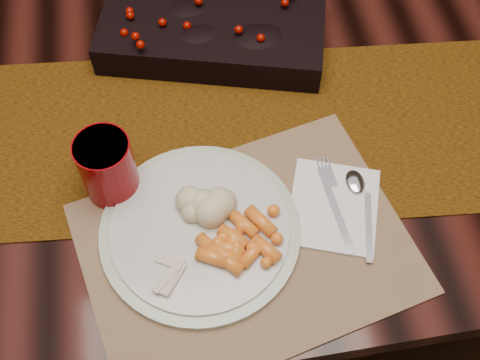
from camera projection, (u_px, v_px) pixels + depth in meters
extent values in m
plane|color=black|center=(221.00, 254.00, 1.66)|extent=(5.00, 5.00, 0.00)
cube|color=black|center=(217.00, 185.00, 1.34)|extent=(1.80, 1.00, 0.75)
cube|color=#392006|center=(252.00, 132.00, 0.95)|extent=(1.67, 0.49, 0.00)
cube|color=brown|center=(246.00, 248.00, 0.85)|extent=(0.51, 0.42, 0.00)
cylinder|color=silver|center=(200.00, 230.00, 0.85)|extent=(0.34, 0.34, 0.02)
cube|color=white|center=(334.00, 207.00, 0.88)|extent=(0.17, 0.18, 0.01)
cylinder|color=#7E0004|center=(108.00, 168.00, 0.85)|extent=(0.10, 0.10, 0.11)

